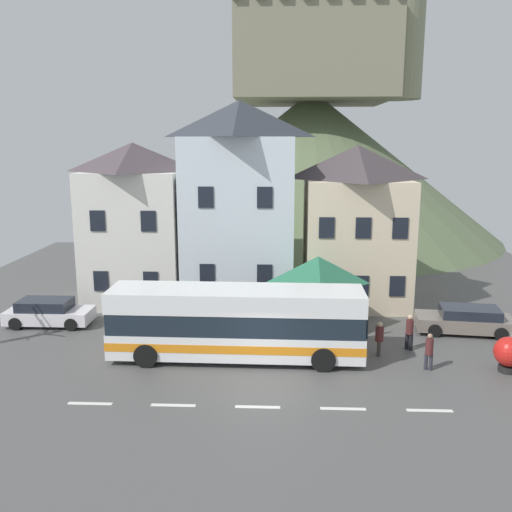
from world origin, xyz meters
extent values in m
cube|color=#50504F|center=(0.00, 0.00, -0.03)|extent=(40.00, 60.00, 0.06)
cube|color=silver|center=(-6.00, -1.51, 0.00)|extent=(1.60, 0.20, 0.01)
cube|color=silver|center=(-3.00, -1.51, 0.00)|extent=(1.60, 0.20, 0.01)
cube|color=silver|center=(0.00, -1.51, 0.00)|extent=(1.60, 0.20, 0.01)
cube|color=silver|center=(3.00, -1.51, 0.00)|extent=(1.60, 0.20, 0.01)
cube|color=silver|center=(6.00, -1.51, 0.00)|extent=(1.60, 0.20, 0.01)
cube|color=silver|center=(-7.53, 11.52, 3.76)|extent=(5.41, 5.03, 7.53)
pyramid|color=#493F44|center=(-7.53, 11.52, 8.32)|extent=(5.41, 5.03, 1.59)
cube|color=black|center=(-8.88, 8.97, 1.80)|extent=(0.80, 0.06, 1.10)
cube|color=black|center=(-6.17, 8.97, 1.80)|extent=(0.80, 0.06, 1.10)
cube|color=black|center=(-8.88, 8.97, 5.07)|extent=(0.80, 0.06, 1.10)
cube|color=black|center=(-6.17, 8.97, 5.07)|extent=(0.80, 0.06, 1.10)
cube|color=silver|center=(-1.59, 12.35, 4.71)|extent=(6.11, 6.69, 9.42)
pyramid|color=#31363E|center=(-1.59, 12.35, 10.43)|extent=(6.11, 6.69, 2.03)
cube|color=black|center=(-3.12, 8.97, 2.25)|extent=(0.80, 0.06, 1.10)
cube|color=black|center=(-0.06, 8.97, 2.25)|extent=(0.80, 0.06, 1.10)
cube|color=black|center=(-3.12, 8.97, 6.35)|extent=(0.80, 0.06, 1.10)
cube|color=black|center=(-0.06, 8.97, 6.35)|extent=(0.80, 0.06, 1.10)
cube|color=beige|center=(5.05, 12.10, 3.55)|extent=(5.67, 6.20, 7.11)
pyramid|color=#41393C|center=(5.05, 12.10, 8.04)|extent=(5.67, 6.20, 1.87)
cube|color=black|center=(3.15, 8.97, 1.70)|extent=(0.80, 0.06, 1.10)
cube|color=black|center=(5.05, 8.97, 1.70)|extent=(0.80, 0.06, 1.10)
cube|color=black|center=(6.94, 8.97, 1.70)|extent=(0.80, 0.06, 1.10)
cube|color=black|center=(3.15, 8.97, 4.79)|extent=(0.80, 0.06, 1.10)
cube|color=black|center=(5.05, 8.97, 4.79)|extent=(0.80, 0.06, 1.10)
cube|color=black|center=(6.94, 8.97, 4.79)|extent=(0.80, 0.06, 1.10)
cone|color=#5A6948|center=(3.69, 34.81, 6.94)|extent=(35.74, 35.74, 13.88)
cube|color=gray|center=(3.69, 34.81, 16.55)|extent=(13.93, 13.93, 7.57)
cylinder|color=gray|center=(10.65, 31.32, 17.86)|extent=(4.58, 4.58, 10.17)
cube|color=white|center=(-1.09, 2.91, 0.79)|extent=(10.78, 2.58, 1.08)
cube|color=orange|center=(-1.09, 2.91, 0.84)|extent=(10.80, 2.60, 0.36)
cube|color=#19232D|center=(-1.09, 2.91, 1.78)|extent=(10.68, 2.53, 0.91)
cube|color=white|center=(-1.09, 2.91, 2.67)|extent=(10.78, 2.58, 0.85)
cube|color=#19232D|center=(4.30, 2.83, 1.78)|extent=(0.09, 2.03, 0.87)
cylinder|color=black|center=(2.58, 4.01, 0.50)|extent=(1.00, 0.30, 1.00)
cylinder|color=black|center=(2.54, 1.70, 0.50)|extent=(1.00, 0.30, 1.00)
cylinder|color=black|center=(-4.73, 4.12, 0.50)|extent=(1.00, 0.30, 1.00)
cylinder|color=black|center=(-4.76, 1.81, 0.50)|extent=(1.00, 0.30, 1.00)
cylinder|color=#473D33|center=(0.96, 8.45, 1.20)|extent=(0.14, 0.14, 2.40)
cylinder|color=#473D33|center=(4.26, 8.45, 1.20)|extent=(0.14, 0.14, 2.40)
cylinder|color=#473D33|center=(0.96, 5.15, 1.20)|extent=(0.14, 0.14, 2.40)
cylinder|color=#473D33|center=(4.26, 5.15, 1.20)|extent=(0.14, 0.14, 2.40)
pyramid|color=#276B4C|center=(2.61, 6.80, 3.06)|extent=(3.60, 3.60, 1.32)
cube|color=#72675D|center=(9.77, 6.66, 0.50)|extent=(4.72, 2.35, 0.64)
cube|color=#1E232D|center=(9.99, 6.64, 1.05)|extent=(2.89, 1.92, 0.47)
cylinder|color=black|center=(8.18, 5.97, 0.32)|extent=(0.66, 0.27, 0.64)
cylinder|color=black|center=(8.38, 7.71, 0.32)|extent=(0.66, 0.27, 0.64)
cylinder|color=black|center=(11.15, 5.62, 0.32)|extent=(0.66, 0.27, 0.64)
cylinder|color=black|center=(11.36, 7.36, 0.32)|extent=(0.66, 0.27, 0.64)
cube|color=silver|center=(-10.93, 6.92, 0.50)|extent=(4.25, 1.79, 0.64)
cube|color=#1E232D|center=(-11.15, 6.92, 1.08)|extent=(2.55, 1.58, 0.51)
cylinder|color=black|center=(-9.53, 7.78, 0.32)|extent=(0.64, 0.20, 0.64)
cylinder|color=black|center=(-9.53, 6.07, 0.32)|extent=(0.64, 0.20, 0.64)
cylinder|color=black|center=(-12.34, 7.78, 0.32)|extent=(0.64, 0.20, 0.64)
cylinder|color=black|center=(-12.33, 6.07, 0.32)|extent=(0.64, 0.20, 0.64)
cylinder|color=#38332D|center=(5.07, 3.42, 0.36)|extent=(0.14, 0.14, 0.71)
cylinder|color=#38332D|center=(5.13, 3.63, 0.36)|extent=(0.14, 0.14, 0.71)
cylinder|color=#512323|center=(5.10, 3.52, 0.98)|extent=(0.36, 0.36, 0.64)
sphere|color=#D1AD89|center=(5.10, 3.52, 1.42)|extent=(0.23, 0.23, 0.23)
cylinder|color=#2D2D38|center=(6.76, 2.07, 0.36)|extent=(0.15, 0.15, 0.72)
cylinder|color=#2D2D38|center=(6.94, 2.00, 0.36)|extent=(0.15, 0.15, 0.72)
cylinder|color=#512323|center=(6.85, 2.04, 1.01)|extent=(0.31, 0.31, 0.68)
sphere|color=#9E7A60|center=(6.85, 2.04, 1.45)|extent=(0.21, 0.21, 0.21)
cylinder|color=black|center=(6.64, 4.20, 0.40)|extent=(0.17, 0.17, 0.79)
cylinder|color=black|center=(6.49, 4.34, 0.40)|extent=(0.17, 0.17, 0.79)
cylinder|color=#512323|center=(6.56, 4.27, 1.07)|extent=(0.32, 0.32, 0.66)
sphere|color=#D1AD89|center=(6.56, 4.27, 1.51)|extent=(0.22, 0.22, 0.22)
cube|color=#33473D|center=(3.98, 8.71, 0.45)|extent=(1.48, 0.45, 0.08)
cube|color=#33473D|center=(3.98, 8.93, 0.67)|extent=(1.48, 0.06, 0.40)
cube|color=#2D2D33|center=(3.33, 8.71, 0.23)|extent=(0.08, 0.36, 0.45)
cube|color=#2D2D33|center=(4.64, 8.71, 0.23)|extent=(0.08, 0.36, 0.45)
cylinder|color=black|center=(10.03, 1.99, 0.12)|extent=(0.73, 0.73, 0.25)
sphere|color=red|center=(10.03, 1.99, 0.86)|extent=(1.21, 1.21, 1.21)
camera|label=1|loc=(0.73, -19.46, 9.19)|focal=38.75mm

